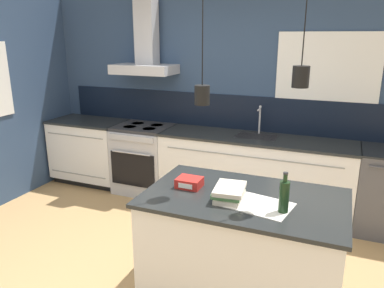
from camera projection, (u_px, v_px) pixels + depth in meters
ground_plane at (148, 275)px, 3.34m from camera, size 16.00×16.00×0.00m
wall_back at (216, 93)px, 4.76m from camera, size 5.60×2.14×2.60m
counter_run_left at (91, 151)px, 5.39m from camera, size 1.05×0.64×0.91m
counter_run_sink at (254, 173)px, 4.52m from camera, size 2.29×0.64×1.26m
oven_range at (144, 158)px, 5.06m from camera, size 0.73×0.66×0.91m
kitchen_island at (242, 249)px, 2.91m from camera, size 1.48×0.91×0.91m
bottle_on_island at (284, 196)px, 2.49m from camera, size 0.07×0.07×0.29m
book_stack at (229, 193)px, 2.72m from camera, size 0.24×0.31×0.10m
red_supply_box at (189, 182)px, 2.94m from camera, size 0.19×0.16×0.07m
paper_pile at (257, 205)px, 2.63m from camera, size 0.51×0.40×0.01m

